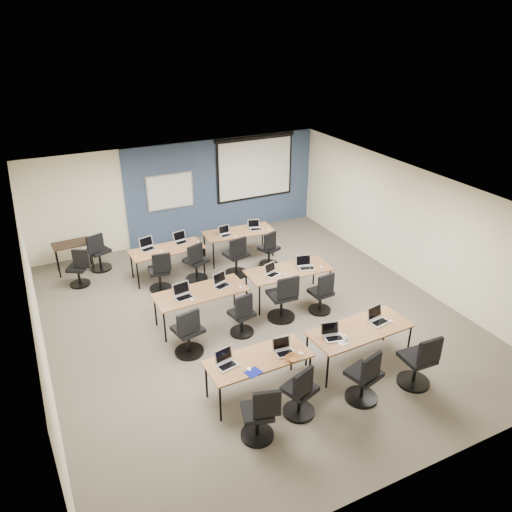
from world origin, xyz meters
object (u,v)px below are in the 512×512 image
laptop_0 (226,361)px  laptop_4 (183,294)px  task_chair_0 (260,418)px  task_chair_10 (237,259)px  task_chair_7 (322,296)px  laptop_7 (305,265)px  laptop_6 (272,272)px  task_chair_11 (269,252)px  task_chair_9 (196,265)px  laptop_5 (221,283)px  training_table_front_left (258,360)px  training_table_mid_left (201,293)px  task_chair_6 (283,301)px  laptop_8 (147,246)px  whiteboard (170,192)px  training_table_front_right (360,331)px  task_chair_5 (242,318)px  task_chair_8 (160,275)px  task_chair_4 (189,335)px  spare_chair_a (99,255)px  training_table_back_right (239,233)px  laptop_3 (378,318)px  training_table_mid_right (289,271)px  laptop_11 (255,227)px  task_chair_1 (300,395)px  laptop_2 (332,334)px  task_chair_2 (365,380)px  task_chair_3 (419,365)px  spare_chair_b (79,271)px  laptop_1 (284,349)px  laptop_10 (225,233)px  laptop_9 (181,240)px  projector_screen (255,164)px

laptop_0 → laptop_4: size_ratio=0.90×
task_chair_0 → task_chair_10: bearing=85.4°
task_chair_7 → laptop_7: bearing=83.9°
laptop_6 → task_chair_11: same height
laptop_6 → task_chair_9: bearing=103.7°
laptop_5 → task_chair_11: bearing=20.1°
training_table_front_left → training_table_mid_left: 2.41m
task_chair_6 → laptop_8: 3.64m
whiteboard → laptop_4: 4.36m
training_table_front_right → task_chair_0: size_ratio=1.90×
task_chair_5 → task_chair_8: (-0.93, 2.40, 0.01)m
task_chair_4 → spare_chair_a: bearing=89.9°
training_table_mid_left → training_table_back_right: (1.93, 2.42, -0.00)m
laptop_0 → laptop_4: laptop_4 is taller
task_chair_5 → laptop_7: 2.02m
laptop_4 → training_table_front_right: bearing=-53.5°
laptop_3 → task_chair_4: bearing=144.9°
training_table_mid_right → task_chair_8: (-2.41, 1.60, -0.28)m
training_table_mid_right → laptop_11: (0.33, 2.34, 0.10)m
laptop_5 → laptop_7: size_ratio=0.95×
laptop_6 → task_chair_5: bearing=-162.7°
training_table_mid_left → task_chair_1: size_ratio=1.87×
laptop_5 → task_chair_7: laptop_5 is taller
laptop_2 → task_chair_4: (-2.06, 1.55, -0.37)m
task_chair_2 → laptop_3: 1.37m
task_chair_6 → spare_chair_a: (-2.98, 3.90, -0.02)m
task_chair_3 → task_chair_8: bearing=123.2°
training_table_back_right → task_chair_3: bearing=-79.6°
laptop_6 → task_chair_8: size_ratio=0.30×
training_table_mid_right → laptop_4: size_ratio=5.21×
training_table_front_left → spare_chair_b: (-2.07, 5.09, -0.29)m
laptop_0 → task_chair_5: (1.00, 1.57, -0.40)m
laptop_1 → laptop_10: 4.91m
task_chair_5 → task_chair_11: (1.84, 2.41, -0.00)m
task_chair_3 → laptop_7: (-0.19, 3.37, 0.36)m
laptop_5 → laptop_6: size_ratio=1.09×
training_table_mid_right → task_chair_2: bearing=-96.2°
task_chair_8 → laptop_4: bearing=-82.9°
spare_chair_b → task_chair_7: bearing=-7.7°
training_table_mid_right → laptop_9: size_ratio=5.59×
task_chair_5 → task_chair_10: task_chair_10 is taller
projector_screen → laptop_3: size_ratio=6.98×
training_table_front_right → training_table_mid_left: size_ratio=1.01×
laptop_7 → laptop_9: size_ratio=1.04×
laptop_2 → spare_chair_a: (-2.91, 5.74, -0.38)m
task_chair_1 → spare_chair_b: size_ratio=1.04×
laptop_3 → task_chair_10: bearing=95.2°
laptop_2 → task_chair_8: task_chair_8 is taller
training_table_front_left → task_chair_5: (0.47, 1.66, -0.29)m
training_table_mid_left → laptop_7: 2.41m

